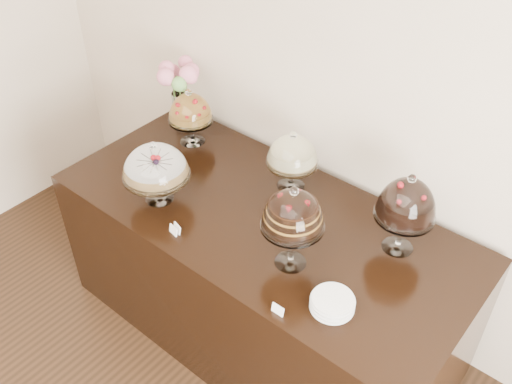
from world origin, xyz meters
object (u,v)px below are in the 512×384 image
Objects in this scene: cake_stand_sugar_sponge at (155,165)px; cake_stand_dark_choco at (407,202)px; cake_stand_fruit_tart at (190,110)px; display_counter at (262,275)px; cake_stand_choco_layer at (293,213)px; plate_stack at (332,303)px; flower_vase at (180,85)px; cake_stand_cheesecake at (292,153)px.

cake_stand_dark_choco is (1.14, 0.47, 0.06)m from cake_stand_sugar_sponge.
cake_stand_dark_choco is 1.39m from cake_stand_fruit_tart.
cake_stand_dark_choco reaches higher than display_counter.
cake_stand_choco_layer is 1.03× the size of cake_stand_dark_choco.
cake_stand_dark_choco is at bearing 86.14° from plate_stack.
flower_vase is at bearing 157.14° from cake_stand_choco_layer.
cake_stand_fruit_tart is 0.81× the size of flower_vase.
flower_vase is (-0.91, 0.34, 0.73)m from display_counter.
plate_stack is (1.11, -0.03, -0.19)m from cake_stand_sugar_sponge.
cake_stand_fruit_tart is at bearing 161.34° from display_counter.
cake_stand_dark_choco is 1.24× the size of cake_stand_fruit_tart.
cake_stand_choco_layer is at bearing 161.02° from plate_stack.
cake_stand_choco_layer is 1.28× the size of cake_stand_cheesecake.
display_counter is at bearing -18.66° from cake_stand_fruit_tart.
cake_stand_sugar_sponge is 1.12m from plate_stack.
cake_stand_sugar_sponge is 0.72m from flower_vase.
cake_stand_cheesecake is 0.80× the size of cake_stand_dark_choco.
cake_stand_cheesecake is at bearing 126.68° from cake_stand_choco_layer.
cake_stand_fruit_tart is 1.46m from plate_stack.
cake_stand_dark_choco is at bearing 19.72° from display_counter.
flower_vase reaches higher than cake_stand_fruit_tart.
cake_stand_cheesecake is at bearing 48.44° from cake_stand_sugar_sponge.
plate_stack is at bearing -18.98° from cake_stand_choco_layer.
cake_stand_fruit_tart reaches higher than plate_stack.
cake_stand_choco_layer is 1.27× the size of cake_stand_fruit_tart.
cake_stand_sugar_sponge is 1.02× the size of cake_stand_fruit_tart.
cake_stand_sugar_sponge is 0.82× the size of cake_stand_dark_choco.
flower_vase is (-0.17, 0.09, 0.07)m from cake_stand_fruit_tart.
display_counter is 1.22m from flower_vase.
display_counter is 6.36× the size of cake_stand_cheesecake.
cake_stand_sugar_sponge is at bearing -175.10° from cake_stand_choco_layer.
display_counter is at bearing -160.28° from cake_stand_dark_choco.
cake_stand_dark_choco is (0.67, -0.05, 0.06)m from cake_stand_cheesecake.
cake_stand_cheesecake is (-0.34, 0.46, -0.09)m from cake_stand_choco_layer.
cake_stand_cheesecake is at bearing 138.77° from plate_stack.
cake_stand_fruit_tart is at bearing 158.65° from plate_stack.
cake_stand_fruit_tart is at bearing -177.44° from cake_stand_cheesecake.
cake_stand_choco_layer reaches higher than cake_stand_cheesecake.
cake_stand_sugar_sponge is at bearing 178.27° from plate_stack.
cake_stand_dark_choco reaches higher than flower_vase.
cake_stand_cheesecake is 1.86× the size of plate_stack.
cake_stand_cheesecake is 0.89m from flower_vase.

